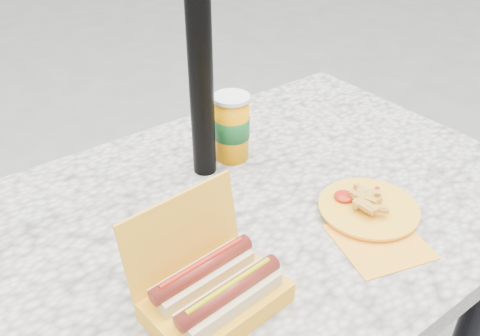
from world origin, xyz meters
TOP-DOWN VIEW (x-y plane):
  - picnic_table at (0.00, 0.00)m, footprint 1.20×0.80m
  - umbrella_pole at (0.00, 0.16)m, footprint 0.05×0.05m
  - hotdog_box at (-0.21, -0.17)m, footprint 0.22×0.18m
  - fries_plate at (0.17, -0.16)m, footprint 0.24×0.27m
  - soda_cup at (0.08, 0.17)m, footprint 0.08×0.08m

SIDE VIEW (x-z plane):
  - picnic_table at x=0.00m, z-range 0.27..1.02m
  - fries_plate at x=0.17m, z-range 0.74..0.78m
  - hotdog_box at x=-0.21m, z-range 0.70..0.87m
  - soda_cup at x=0.08m, z-range 0.75..0.90m
  - umbrella_pole at x=0.00m, z-range 0.00..2.20m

